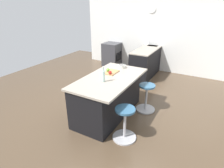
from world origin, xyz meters
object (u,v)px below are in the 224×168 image
Objects in this scene: stool_middle at (125,125)px; fruit_bowl at (122,66)px; water_bottle at (103,76)px; cutting_board at (111,72)px; apple_red at (110,72)px; kitchen_island at (108,96)px; stool_by_window at (146,98)px; oven_range at (112,54)px; apple_green at (108,70)px.

fruit_bowl is (-1.24, -0.69, 0.63)m from stool_middle.
cutting_board is at bearing -167.70° from water_bottle.
fruit_bowl is at bearing 179.01° from apple_red.
water_bottle is (0.24, 0.04, 0.56)m from kitchen_island.
kitchen_island is 0.53m from cutting_board.
water_bottle is (-0.33, -0.64, 0.71)m from stool_middle.
stool_by_window is 3.37× the size of fruit_bowl.
stool_middle is at bearing 44.77° from apple_red.
fruit_bowl is at bearing -178.77° from kitchen_island.
oven_range is 3.52m from kitchen_island.
stool_by_window is at bearing 141.78° from water_bottle.
fruit_bowl is at bearing -98.65° from stool_by_window.
cutting_board is (-0.28, -0.07, 0.45)m from kitchen_island.
fruit_bowl reaches higher than kitchen_island.
apple_green is (-0.82, -0.82, 0.64)m from stool_middle.
kitchen_island is 2.85× the size of stool_middle.
oven_range is 2.97m from fruit_bowl.
oven_range is 4.62× the size of fruit_bowl.
oven_range is 11.79× the size of apple_green.
oven_range is at bearing -151.13° from cutting_board.
apple_red and apple_green have the same top height.
fruit_bowl is (-0.42, 0.13, -0.02)m from apple_green.
apple_green is (0.32, -0.82, 0.64)m from stool_by_window.
apple_green is (-0.11, -0.12, 0.00)m from apple_red.
water_bottle is (0.49, 0.18, 0.07)m from apple_green.
fruit_bowl reaches higher than stool_by_window.
kitchen_island is 24.50× the size of apple_green.
cutting_board is at bearing -160.25° from apple_red.
water_bottle reaches higher than oven_range.
stool_by_window is 2.03× the size of water_bottle.
apple_red reaches higher than oven_range.
apple_red is at bearing -58.23° from stool_by_window.
water_bottle reaches higher than cutting_board.
water_bottle is at bearing 9.14° from kitchen_island.
stool_by_window is 0.94m from fruit_bowl.
oven_range is 0.48× the size of kitchen_island.
oven_range is 2.42× the size of cutting_board.
kitchen_island reaches higher than stool_by_window.
apple_green is 0.24× the size of water_bottle.
stool_middle is 1.33m from apple_green.
kitchen_island is at bearing -49.89° from stool_by_window.
apple_green is at bearing -159.58° from water_bottle.
apple_red is at bearing -0.99° from fruit_bowl.
apple_green reaches higher than kitchen_island.
apple_red is at bearing 28.48° from oven_range.
stool_by_window is 1.77× the size of cutting_board.
apple_red is at bearing -170.09° from kitchen_island.
fruit_bowl is (-0.91, -0.05, -0.08)m from water_bottle.
stool_by_window is at bearing 121.77° from apple_red.
stool_middle is 1.28m from cutting_board.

